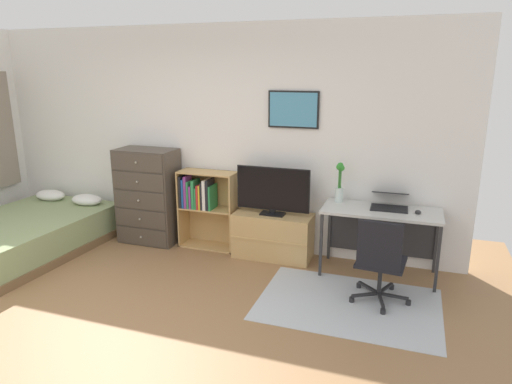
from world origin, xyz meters
TOP-DOWN VIEW (x-y plane):
  - ground_plane at (0.00, 0.00)m, footprint 7.20×7.20m
  - wall_back_with_posters at (0.01, 2.43)m, footprint 6.12×0.09m
  - area_rug at (1.91, 1.31)m, footprint 1.70×1.20m
  - bed at (-2.04, 1.36)m, footprint 1.51×2.08m
  - dresser at (-0.78, 2.15)m, footprint 0.75×0.46m
  - bookshelf at (-0.03, 2.22)m, footprint 0.72×0.30m
  - tv_stand at (0.89, 2.17)m, footprint 0.92×0.41m
  - television at (0.89, 2.15)m, footprint 0.87×0.16m
  - desk at (2.11, 2.17)m, footprint 1.23×0.56m
  - office_chair at (2.17, 1.42)m, footprint 0.57×0.58m
  - laptop at (2.18, 2.22)m, footprint 0.40×0.43m
  - computer_mouse at (2.48, 2.08)m, footprint 0.06×0.10m
  - bamboo_vase at (1.64, 2.24)m, footprint 0.09×0.09m

SIDE VIEW (x-z plane):
  - ground_plane at x=0.00m, z-range 0.00..0.00m
  - area_rug at x=1.91m, z-range 0.00..0.01m
  - bed at x=-2.04m, z-range -0.06..0.50m
  - tv_stand at x=0.89m, z-range 0.00..0.54m
  - office_chair at x=2.17m, z-range 0.03..0.89m
  - bookshelf at x=-0.03m, z-range 0.10..1.07m
  - desk at x=2.11m, z-range 0.23..0.97m
  - dresser at x=-0.78m, z-range 0.00..1.21m
  - computer_mouse at x=2.48m, z-range 0.74..0.77m
  - laptop at x=2.18m, z-range 0.72..0.89m
  - television at x=0.89m, z-range 0.54..1.10m
  - bamboo_vase at x=1.64m, z-range 0.74..1.19m
  - wall_back_with_posters at x=0.01m, z-range 0.00..2.70m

